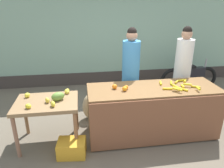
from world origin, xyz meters
TOP-DOWN VIEW (x-y plane):
  - ground_plane at (0.00, 0.00)m, footprint 24.00×24.00m
  - market_wall_back at (0.00, 2.77)m, footprint 9.04×0.23m
  - fruit_stall_counter at (0.44, -0.01)m, footprint 2.27×0.80m
  - side_table_wooden at (-1.37, 0.00)m, footprint 1.01×0.74m
  - banana_bunch_pile at (0.89, -0.03)m, footprint 0.67×0.56m
  - orange_pile at (-0.14, -0.01)m, footprint 0.27×0.20m
  - mango_papaya_pile at (-1.25, 0.03)m, footprint 0.78×0.60m
  - vendor_woman_blue_shirt at (0.18, 0.64)m, footprint 0.34×0.34m
  - vendor_woman_white_shirt at (1.29, 0.69)m, footprint 0.34×0.34m
  - parked_motorcycle at (2.09, 1.81)m, footprint 1.60×0.18m
  - produce_crate at (-1.00, -0.40)m, footprint 0.47×0.36m
  - produce_sack at (-0.62, 0.68)m, footprint 0.39×0.33m

SIDE VIEW (x-z plane):
  - ground_plane at x=0.00m, z-range 0.00..0.00m
  - produce_crate at x=-1.00m, z-range 0.00..0.26m
  - produce_sack at x=-0.62m, z-range 0.00..0.56m
  - parked_motorcycle at x=2.09m, z-range -0.04..0.84m
  - fruit_stall_counter at x=0.44m, z-range 0.00..0.92m
  - side_table_wooden at x=-1.37m, z-range 0.29..1.08m
  - mango_papaya_pile at x=-1.25m, z-range 0.78..0.92m
  - vendor_woman_white_shirt at x=1.29m, z-range 0.01..1.87m
  - vendor_woman_blue_shirt at x=0.18m, z-range 0.01..1.88m
  - banana_bunch_pile at x=0.89m, z-range 0.91..0.98m
  - orange_pile at x=-0.14m, z-range 0.92..1.00m
  - market_wall_back at x=0.00m, z-range -0.03..3.34m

